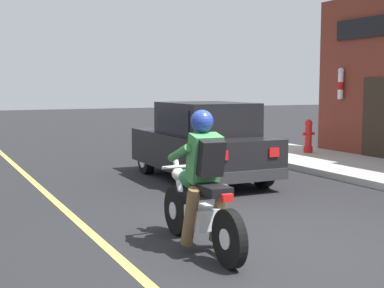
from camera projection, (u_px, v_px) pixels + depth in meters
ground_plane at (280, 249)px, 6.22m from camera, size 80.00×80.00×0.00m
lane_stripe at (66, 211)px, 8.10m from camera, size 0.12×19.80×0.01m
motorcycle_with_rider at (201, 192)px, 6.11m from camera, size 0.56×2.02×1.62m
car_hatchback at (202, 143)px, 10.68m from camera, size 1.70×3.81×1.57m
fire_hydrant at (308, 136)px, 14.12m from camera, size 0.36×0.24×0.88m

